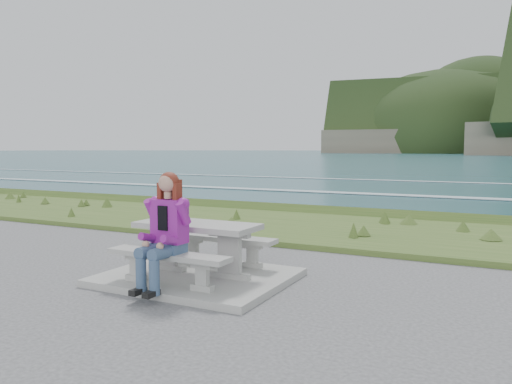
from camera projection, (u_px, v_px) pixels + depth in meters
concrete_slab at (198, 277)px, 7.26m from camera, size 2.60×2.10×0.10m
picnic_table at (197, 234)px, 7.21m from camera, size 1.80×0.75×0.75m
bench_landward at (168, 260)px, 6.61m from camera, size 1.80×0.35×0.45m
bench_seaward at (222, 242)px, 7.85m from camera, size 1.80×0.35×0.45m
grass_verge at (316, 230)px, 11.71m from camera, size 160.00×4.50×0.22m
shore_drop at (351, 216)px, 14.29m from camera, size 160.00×0.80×2.20m
ocean at (432, 210)px, 29.72m from camera, size 1600.00×1600.00×0.09m
seated_woman at (162, 246)px, 6.45m from camera, size 0.46×0.79×1.52m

